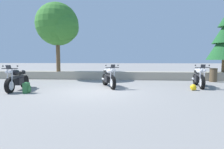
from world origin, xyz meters
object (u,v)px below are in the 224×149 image
Objects in this scene: motorcycle_silver_centre at (109,78)px; leafy_tree_far_left at (59,25)px; rider_backpack at (27,87)px; motorcycle_white_far_right at (199,78)px; motorcycle_black_near_left at (17,80)px; trash_bin at (213,75)px; rider_helmet at (193,87)px.

motorcycle_silver_centre is 6.04m from leafy_tree_far_left.
motorcycle_white_far_right is at bearing 16.26° from rider_backpack.
leafy_tree_far_left is at bearing 139.27° from motorcycle_silver_centre.
leafy_tree_far_left reaches higher than motorcycle_white_far_right.
motorcycle_black_near_left and motorcycle_silver_centre have the same top height.
rider_backpack is at bearing -83.98° from leafy_tree_far_left.
rider_backpack is 0.55× the size of trash_bin.
motorcycle_silver_centre is at bearing -175.07° from motorcycle_white_far_right.
rider_helmet is 9.46m from leafy_tree_far_left.
motorcycle_white_far_right reaches higher than rider_helmet.
motorcycle_silver_centre reaches higher than rider_backpack.
rider_backpack is (-3.27, -1.90, -0.24)m from motorcycle_silver_centre.
trash_bin is (10.20, -0.65, -3.37)m from leafy_tree_far_left.
motorcycle_silver_centre is 0.96× the size of motorcycle_white_far_right.
motorcycle_silver_centre is 4.21× the size of rider_backpack.
motorcycle_white_far_right is 0.43× the size of leafy_tree_far_left.
motorcycle_black_near_left and motorcycle_white_far_right have the same top height.
rider_helmet is 0.06× the size of leafy_tree_far_left.
motorcycle_silver_centre is at bearing -40.73° from leafy_tree_far_left.
motorcycle_silver_centre is at bearing -157.52° from trash_bin.
trash_bin is (2.43, 3.29, 0.30)m from rider_helmet.
rider_helmet is (7.23, 1.24, -0.11)m from rider_backpack.
motorcycle_black_near_left is at bearing -159.66° from trash_bin.
motorcycle_silver_centre is 4.02m from rider_helmet.
motorcycle_white_far_right is 1.29m from rider_helmet.
motorcycle_black_near_left is 1.08m from rider_backpack.
trash_bin is at bearing 53.64° from rider_helmet.
motorcycle_black_near_left is 7.36× the size of rider_helmet.
motorcycle_white_far_right is 9.51m from leafy_tree_far_left.
rider_backpack is at bearing -163.74° from motorcycle_white_far_right.
leafy_tree_far_left is (0.27, 4.53, 3.32)m from motorcycle_black_near_left.
motorcycle_white_far_right is (4.60, 0.40, 0.00)m from motorcycle_silver_centre.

